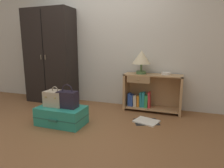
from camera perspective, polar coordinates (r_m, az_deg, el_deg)
ground_plane at (r=2.86m, az=-12.00°, el=-13.23°), size 9.00×9.00×0.00m
back_wall at (r=3.96m, az=-1.14°, el=13.03°), size 6.40×0.10×2.60m
wardrobe at (r=4.27m, az=-17.57°, el=7.68°), size 1.03×0.47×1.90m
bookshelf at (r=3.60m, az=11.06°, el=-2.57°), size 1.02×0.36×0.67m
table_lamp at (r=3.52m, az=8.64°, el=7.55°), size 0.33×0.33×0.42m
bowl at (r=3.53m, az=15.56°, el=3.00°), size 0.16×0.16×0.04m
suitcase_large at (r=3.06m, az=-14.58°, el=-8.94°), size 0.71×0.44×0.27m
train_case at (r=3.09m, az=-16.30°, el=-4.00°), size 0.30×0.24×0.30m
handbag at (r=2.94m, az=-12.91°, el=-4.36°), size 0.29×0.17×0.35m
bottle at (r=3.33m, az=-21.19°, el=-8.32°), size 0.08×0.08×0.22m
open_book_on_floor at (r=3.14m, az=10.05°, el=-10.74°), size 0.45×0.41×0.02m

